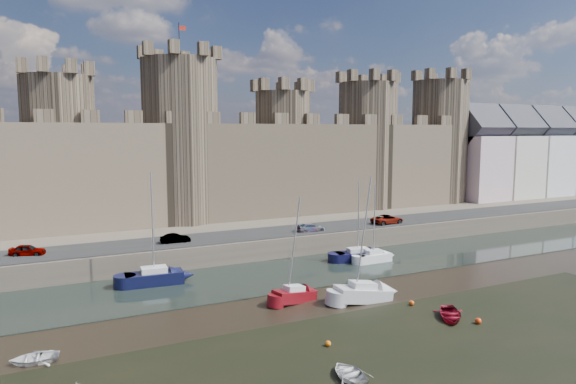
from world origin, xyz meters
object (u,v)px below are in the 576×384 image
(sailboat_1, at_px, (154,277))
(sailboat_2, at_px, (374,256))
(car_1, at_px, (175,238))
(car_3, at_px, (387,219))
(car_2, at_px, (311,228))
(car_0, at_px, (27,250))
(sailboat_5, at_px, (363,293))
(sailboat_4, at_px, (294,294))
(sailboat_3, at_px, (358,255))

(sailboat_1, bearing_deg, sailboat_2, -0.81)
(car_1, bearing_deg, car_3, -87.52)
(sailboat_2, bearing_deg, car_3, 46.03)
(car_2, distance_m, car_3, 12.26)
(car_0, bearing_deg, car_3, -72.31)
(sailboat_2, height_order, sailboat_5, sailboat_5)
(sailboat_5, bearing_deg, car_3, 52.26)
(sailboat_4, bearing_deg, sailboat_2, 17.70)
(car_3, relative_size, sailboat_4, 0.49)
(car_3, xyz_separation_m, sailboat_5, (-17.53, -19.70, -2.36))
(sailboat_5, bearing_deg, sailboat_2, 54.43)
(sailboat_1, height_order, sailboat_3, sailboat_1)
(car_2, relative_size, sailboat_1, 0.33)
(car_0, distance_m, sailboat_3, 36.52)
(car_1, height_order, sailboat_5, sailboat_5)
(car_2, distance_m, sailboat_4, 20.34)
(car_3, height_order, sailboat_3, sailboat_3)
(car_1, distance_m, car_2, 17.46)
(car_3, distance_m, sailboat_5, 26.47)
(sailboat_3, distance_m, sailboat_5, 14.65)
(car_0, bearing_deg, sailboat_1, -105.18)
(sailboat_3, bearing_deg, car_3, 48.06)
(sailboat_5, bearing_deg, sailboat_4, 159.56)
(car_2, distance_m, sailboat_3, 7.90)
(car_1, relative_size, sailboat_2, 0.37)
(sailboat_4, height_order, sailboat_5, sailboat_5)
(car_0, xyz_separation_m, sailboat_2, (36.60, -10.33, -2.35))
(sailboat_3, height_order, sailboat_4, sailboat_4)
(car_3, xyz_separation_m, sailboat_4, (-23.26, -17.10, -2.44))
(car_0, xyz_separation_m, sailboat_3, (35.34, -8.90, -2.35))
(car_2, xyz_separation_m, sailboat_3, (2.51, -7.13, -2.30))
(sailboat_4, bearing_deg, sailboat_1, 122.18)
(car_0, height_order, sailboat_4, sailboat_4)
(car_3, bearing_deg, car_1, 83.55)
(car_3, distance_m, sailboat_4, 28.97)
(sailboat_3, bearing_deg, sailboat_2, -37.10)
(sailboat_1, bearing_deg, sailboat_4, -41.39)
(car_1, relative_size, sailboat_5, 0.30)
(car_1, bearing_deg, car_0, 91.00)
(car_0, distance_m, car_2, 32.87)
(car_0, height_order, sailboat_2, sailboat_2)
(sailboat_2, distance_m, sailboat_5, 14.24)
(car_0, bearing_deg, car_1, -73.28)
(sailboat_1, xyz_separation_m, sailboat_5, (16.13, -13.34, -0.07))
(car_2, bearing_deg, sailboat_2, -150.81)
(sailboat_1, height_order, sailboat_2, sailboat_1)
(sailboat_5, bearing_deg, car_2, 78.84)
(car_1, xyz_separation_m, sailboat_3, (19.95, -8.09, -2.32))
(sailboat_2, bearing_deg, sailboat_3, 131.85)
(sailboat_1, bearing_deg, sailboat_5, -35.05)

